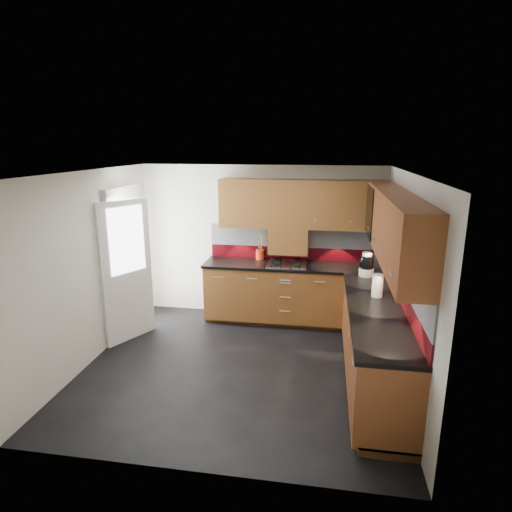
% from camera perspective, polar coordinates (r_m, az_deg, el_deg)
% --- Properties ---
extents(room, '(4.00, 3.80, 2.64)m').
position_cam_1_polar(room, '(4.98, -2.40, 0.68)').
color(room, black).
extents(base_cabinets, '(2.70, 3.20, 0.95)m').
position_cam_1_polar(base_cabinets, '(5.90, 9.44, -8.09)').
color(base_cabinets, '#5E3015').
rests_on(base_cabinets, room).
extents(countertop, '(2.72, 3.22, 0.04)m').
position_cam_1_polar(countertop, '(5.72, 9.51, -3.68)').
color(countertop, black).
rests_on(countertop, base_cabinets).
extents(backsplash, '(2.70, 3.20, 0.54)m').
position_cam_1_polar(backsplash, '(5.86, 11.80, -0.39)').
color(backsplash, maroon).
rests_on(backsplash, countertop).
extents(upper_cabinets, '(2.50, 3.20, 0.72)m').
position_cam_1_polar(upper_cabinets, '(5.59, 11.72, 5.48)').
color(upper_cabinets, '#5E3015').
rests_on(upper_cabinets, room).
extents(extractor_hood, '(0.60, 0.33, 0.40)m').
position_cam_1_polar(extractor_hood, '(6.55, 4.36, 2.10)').
color(extractor_hood, '#5E3015').
rests_on(extractor_hood, room).
extents(glass_cabinet, '(0.32, 0.80, 0.66)m').
position_cam_1_polar(glass_cabinet, '(5.90, 16.31, 5.94)').
color(glass_cabinet, black).
rests_on(glass_cabinet, room).
extents(back_door, '(0.42, 1.19, 2.04)m').
position_cam_1_polar(back_door, '(6.36, -16.88, -1.18)').
color(back_door, white).
rests_on(back_door, room).
extents(gas_hob, '(0.59, 0.52, 0.05)m').
position_cam_1_polar(gas_hob, '(6.47, 4.18, -1.03)').
color(gas_hob, silver).
rests_on(gas_hob, countertop).
extents(utensil_pot, '(0.13, 0.13, 0.46)m').
position_cam_1_polar(utensil_pot, '(6.73, 0.54, 0.38)').
color(utensil_pot, red).
rests_on(utensil_pot, countertop).
extents(toaster, '(0.31, 0.22, 0.21)m').
position_cam_1_polar(toaster, '(6.60, 15.61, -0.46)').
color(toaster, silver).
rests_on(toaster, countertop).
extents(food_processor, '(0.20, 0.20, 0.33)m').
position_cam_1_polar(food_processor, '(6.06, 14.53, -1.20)').
color(food_processor, white).
rests_on(food_processor, countertop).
extents(paper_towel, '(0.15, 0.15, 0.27)m').
position_cam_1_polar(paper_towel, '(5.29, 15.89, -3.82)').
color(paper_towel, white).
rests_on(paper_towel, countertop).
extents(orange_cloth, '(0.17, 0.15, 0.02)m').
position_cam_1_polar(orange_cloth, '(6.10, 14.19, -2.50)').
color(orange_cloth, red).
rests_on(orange_cloth, countertop).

